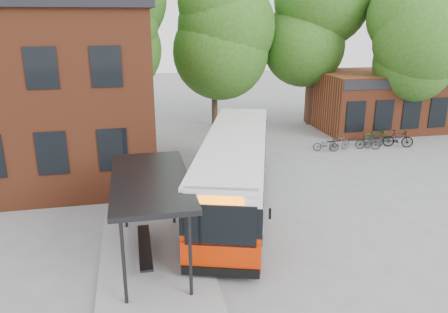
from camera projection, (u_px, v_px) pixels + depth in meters
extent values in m
plane|color=slate|center=(275.00, 232.00, 16.28)|extent=(100.00, 100.00, 0.00)
imported|color=#27262C|center=(326.00, 145.00, 25.98)|extent=(1.60, 0.92, 0.80)
imported|color=#3E3932|center=(339.00, 143.00, 26.11)|extent=(1.62, 0.80, 0.94)
imported|color=black|center=(368.00, 142.00, 26.35)|extent=(1.58, 0.90, 0.92)
imported|color=#282831|center=(374.00, 141.00, 26.81)|extent=(1.63, 0.91, 0.81)
imported|color=#0C3813|center=(376.00, 135.00, 27.82)|extent=(1.91, 0.78, 0.99)
imported|color=black|center=(398.00, 139.00, 26.77)|extent=(1.85, 1.16, 1.08)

